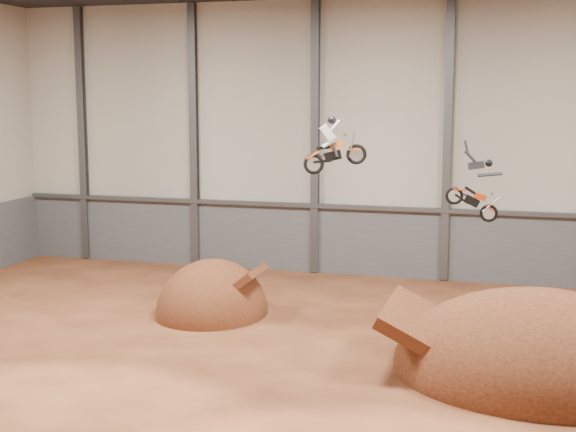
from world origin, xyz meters
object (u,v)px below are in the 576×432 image
Objects in this scene: fmx_rider_b at (468,181)px; takeoff_ramp at (212,314)px; landing_ramp at (538,374)px; fmx_rider_a at (337,140)px.

takeoff_ramp is at bearing 167.13° from fmx_rider_b.
landing_ramp is 3.64× the size of fmx_rider_b.
fmx_rider_b is at bearing 136.86° from landing_ramp.
fmx_rider_b is (4.79, 0.27, -1.41)m from fmx_rider_a.
takeoff_ramp is 13.76m from landing_ramp.
landing_ramp is 7.12m from fmx_rider_b.
takeoff_ramp is 9.67m from fmx_rider_a.
landing_ramp is 10.81m from fmx_rider_a.
landing_ramp reaches higher than takeoff_ramp.
fmx_rider_a reaches higher than landing_ramp.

